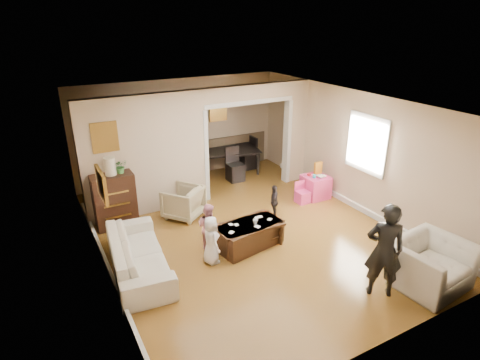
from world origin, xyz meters
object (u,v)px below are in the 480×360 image
sofa (138,254)px  armchair_back (183,202)px  coffee_cup (255,222)px  child_kneel_b (208,226)px  table_lamp (110,166)px  dining_table (224,161)px  armchair_front (429,264)px  adult_person (384,250)px  child_kneel_a (211,240)px  dresser (115,200)px  coffee_table (249,235)px  play_table (315,187)px  child_toddler (274,201)px  cyan_cup (314,176)px

sofa → armchair_back: armchair_back is taller
coffee_cup → child_kneel_b: size_ratio=0.10×
table_lamp → dining_table: table_lamp is taller
armchair_back → armchair_front: 4.86m
table_lamp → coffee_cup: size_ratio=3.89×
child_kneel_b → table_lamp: bearing=6.7°
armchair_back → coffee_cup: bearing=74.9°
adult_person → child_kneel_b: bearing=-17.7°
armchair_front → adult_person: 0.97m
coffee_cup → child_kneel_a: (-0.95, -0.10, -0.06)m
dresser → sofa: bearing=-91.0°
coffee_table → play_table: bearing=24.7°
sofa → child_kneel_b: child_kneel_b is taller
child_kneel_a → sofa: bearing=72.0°
dining_table → dresser: bearing=-139.4°
armchair_back → adult_person: (1.73, -3.90, 0.44)m
play_table → adult_person: adult_person is taller
table_lamp → child_toddler: 3.44m
coffee_cup → child_toddler: size_ratio=0.12×
table_lamp → child_kneel_b: (1.31, -1.73, -0.85)m
armchair_front → dining_table: armchair_front is taller
table_lamp → coffee_table: bearing=-45.3°
table_lamp → child_kneel_b: 2.33m
child_kneel_a → adult_person: bearing=-136.8°
armchair_front → cyan_cup: 3.52m
coffee_table → coffee_cup: (0.10, -0.05, 0.28)m
sofa → child_kneel_b: bearing=-80.7°
coffee_cup → child_kneel_b: bearing=156.4°
child_kneel_a → child_kneel_b: bearing=-18.8°
sofa → cyan_cup: (4.43, 0.87, 0.26)m
coffee_cup → dining_table: bearing=71.9°
dresser → adult_person: adult_person is taller
play_table → table_lamp: bearing=168.9°
play_table → cyan_cup: size_ratio=7.01×
coffee_cup → child_kneel_b: child_kneel_b is taller
dining_table → child_kneel_a: 4.36m
armchair_back → coffee_cup: armchair_back is taller
sofa → cyan_cup: bearing=-72.7°
play_table → adult_person: bearing=-112.8°
adult_person → child_kneel_a: size_ratio=1.76×
child_kneel_a → coffee_table: bearing=-80.3°
coffee_table → play_table: play_table is taller
play_table → child_kneel_b: child_kneel_b is taller
dining_table → child_kneel_a: (-2.15, -3.79, 0.11)m
play_table → child_kneel_a: (-3.34, -1.29, 0.17)m
sofa → child_kneel_b: (1.34, 0.07, 0.14)m
dresser → child_toddler: (3.06, -1.28, -0.19)m
coffee_cup → armchair_back: bearing=112.9°
coffee_table → child_toddler: child_toddler is taller
cyan_cup → child_kneel_a: child_kneel_a is taller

